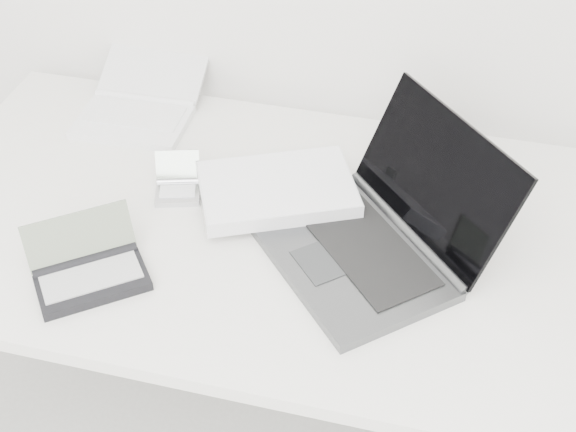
% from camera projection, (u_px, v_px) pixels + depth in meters
% --- Properties ---
extents(desk, '(1.60, 0.80, 0.73)m').
position_uv_depth(desk, '(308.00, 246.00, 1.58)').
color(desk, white).
rests_on(desk, ground).
extents(laptop_large, '(0.65, 0.52, 0.24)m').
position_uv_depth(laptop_large, '(334.00, 215.00, 1.52)').
color(laptop_large, '#505255').
rests_on(laptop_large, desk).
extents(netbook_open_white, '(0.25, 0.32, 0.09)m').
position_uv_depth(netbook_open_white, '(139.00, 107.00, 1.84)').
color(netbook_open_white, white).
rests_on(netbook_open_white, desk).
extents(pda_silver, '(0.11, 0.12, 0.07)m').
position_uv_depth(pda_silver, '(178.00, 186.00, 1.63)').
color(pda_silver, '#B7B7BC').
rests_on(pda_silver, desk).
extents(palmtop_charcoal, '(0.24, 0.24, 0.10)m').
position_uv_depth(palmtop_charcoal, '(89.00, 271.00, 1.44)').
color(palmtop_charcoal, black).
rests_on(palmtop_charcoal, desk).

